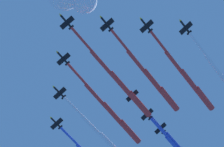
% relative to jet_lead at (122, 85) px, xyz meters
% --- Properties ---
extents(jet_lead, '(75.24, 28.47, 4.42)m').
position_rel_jet_lead_xyz_m(jet_lead, '(0.00, 0.00, 0.00)').
color(jet_lead, black).
extents(jet_port_inner, '(68.46, 26.80, 4.48)m').
position_rel_jet_lead_xyz_m(jet_port_inner, '(13.87, -11.51, 0.06)').
color(jet_port_inner, black).
extents(jet_starboard_inner, '(72.85, 28.62, 4.40)m').
position_rel_jet_lead_xyz_m(jet_starboard_inner, '(6.89, 19.40, 1.68)').
color(jet_starboard_inner, black).
extents(jet_port_mid, '(67.83, 26.08, 4.44)m').
position_rel_jet_lead_xyz_m(jet_port_mid, '(31.77, -22.43, 1.29)').
color(jet_port_mid, black).
extents(jet_starboard_mid, '(73.86, 27.12, 4.44)m').
position_rel_jet_lead_xyz_m(jet_starboard_mid, '(16.02, 37.70, 1.32)').
color(jet_starboard_mid, black).
extents(jet_trail_port, '(70.31, 26.16, 4.39)m').
position_rel_jet_lead_xyz_m(jet_trail_port, '(50.32, 16.21, 2.53)').
color(jet_trail_port, black).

